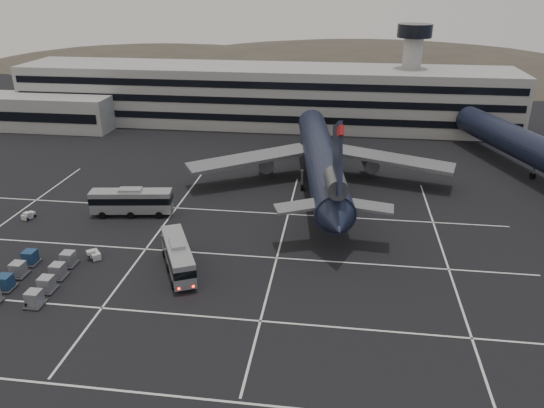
{
  "coord_description": "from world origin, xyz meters",
  "views": [
    {
      "loc": [
        19.63,
        -56.75,
        34.31
      ],
      "look_at": [
        10.52,
        10.22,
        5.0
      ],
      "focal_mm": 35.0,
      "sensor_mm": 36.0,
      "label": 1
    }
  ],
  "objects": [
    {
      "name": "ground",
      "position": [
        0.0,
        0.0,
        0.0
      ],
      "size": [
        260.0,
        260.0,
        0.0
      ],
      "primitive_type": "plane",
      "color": "black",
      "rests_on": "ground"
    },
    {
      "name": "hills",
      "position": [
        17.99,
        170.0,
        -12.07
      ],
      "size": [
        352.0,
        180.0,
        44.0
      ],
      "color": "#38332B",
      "rests_on": "ground"
    },
    {
      "name": "bus_far",
      "position": [
        -11.91,
        14.58,
        2.4
      ],
      "size": [
        12.69,
        4.61,
        4.38
      ],
      "rotation": [
        0.0,
        0.0,
        1.71
      ],
      "color": "gray",
      "rests_on": "ground"
    },
    {
      "name": "tug_b",
      "position": [
        -11.64,
        0.62,
        0.58
      ],
      "size": [
        2.26,
        2.32,
        1.31
      ],
      "rotation": [
        0.0,
        0.0,
        0.73
      ],
      "color": "beige",
      "rests_on": "ground"
    },
    {
      "name": "bus_near",
      "position": [
        0.17,
        -0.83,
        2.24
      ],
      "size": [
        7.43,
        11.64,
        4.1
      ],
      "rotation": [
        0.0,
        0.0,
        0.45
      ],
      "color": "gray",
      "rests_on": "ground"
    },
    {
      "name": "trijet_far",
      "position": [
        54.9,
        38.71,
        5.43
      ],
      "size": [
        26.64,
        56.14,
        18.08
      ],
      "rotation": [
        0.0,
        0.0,
        0.32
      ],
      "color": "black",
      "rests_on": "ground"
    },
    {
      "name": "terminal",
      "position": [
        -2.95,
        71.14,
        6.93
      ],
      "size": [
        125.0,
        26.0,
        24.0
      ],
      "color": "gray",
      "rests_on": "ground"
    },
    {
      "name": "uld_cluster",
      "position": [
        -16.42,
        -6.17,
        0.91
      ],
      "size": [
        7.69,
        11.73,
        1.86
      ],
      "rotation": [
        0.0,
        0.0,
        0.07
      ],
      "color": "#2D2D30",
      "rests_on": "ground"
    },
    {
      "name": "trijet_main",
      "position": [
        16.3,
        30.26,
        5.25
      ],
      "size": [
        47.05,
        57.65,
        18.08
      ],
      "rotation": [
        0.0,
        0.0,
        0.13
      ],
      "color": "black",
      "rests_on": "ground"
    },
    {
      "name": "lane_markings",
      "position": [
        0.95,
        0.72,
        0.01
      ],
      "size": [
        90.0,
        55.62,
        0.01
      ],
      "color": "silver",
      "rests_on": "ground"
    },
    {
      "name": "tug_a",
      "position": [
        -27.19,
        10.97,
        0.55
      ],
      "size": [
        1.61,
        2.14,
        1.23
      ],
      "rotation": [
        0.0,
        0.0,
        -0.26
      ],
      "color": "beige",
      "rests_on": "ground"
    }
  ]
}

